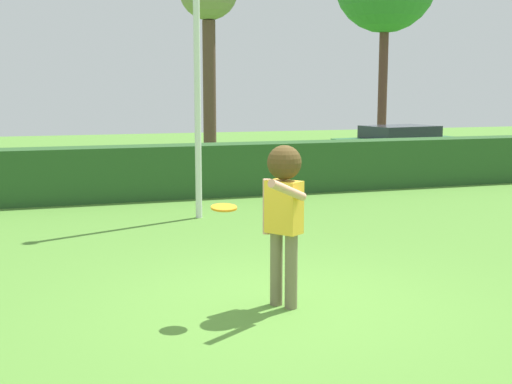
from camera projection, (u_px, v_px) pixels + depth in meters
ground_plane at (282, 306)px, 7.52m from camera, size 60.00×60.00×0.00m
person at (284, 202)px, 7.31m from camera, size 0.57×0.80×1.81m
frisbee at (224, 208)px, 6.98m from camera, size 0.28×0.28×0.05m
lamppost at (197, 39)px, 12.17m from camera, size 0.24×0.24×6.01m
hedge_row at (159, 172)px, 14.92m from camera, size 29.04×0.90×1.17m
parked_car_green at (399, 143)px, 21.60m from camera, size 4.43×2.41×1.25m
willow_tree at (209, 2)px, 19.50m from camera, size 1.73×1.73×6.14m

